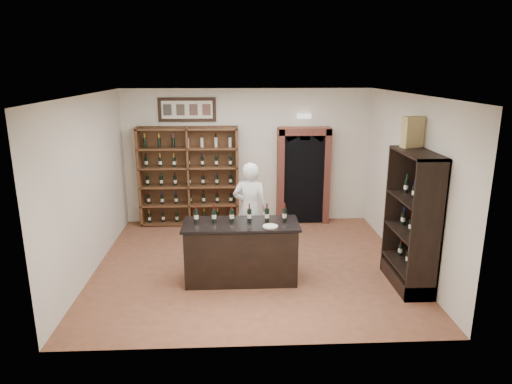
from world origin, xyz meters
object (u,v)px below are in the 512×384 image
shopkeeper (250,209)px  wine_shelf (189,176)px  tasting_counter (241,252)px  counter_bottle_0 (196,216)px  side_cabinet (412,241)px  wine_crate (412,132)px

shopkeeper → wine_shelf: bearing=-43.8°
tasting_counter → counter_bottle_0: bearing=173.3°
side_cabinet → shopkeeper: 2.89m
wine_shelf → counter_bottle_0: size_ratio=7.33×
wine_shelf → wine_crate: 4.96m
side_cabinet → shopkeeper: (-2.53, 1.39, 0.13)m
wine_shelf → shopkeeper: wine_shelf is taller
wine_shelf → tasting_counter: bearing=-69.4°
tasting_counter → counter_bottle_0: 0.95m
counter_bottle_0 → wine_crate: bearing=0.0°
wine_crate → counter_bottle_0: bearing=159.8°
counter_bottle_0 → wine_crate: wine_crate is taller
tasting_counter → side_cabinet: size_ratio=0.85×
wine_shelf → wine_crate: bearing=-36.6°
tasting_counter → shopkeeper: shopkeeper is taller
tasting_counter → counter_bottle_0: (-0.72, 0.08, 0.61)m
tasting_counter → shopkeeper: 1.18m
counter_bottle_0 → wine_shelf: bearing=97.6°
wine_shelf → tasting_counter: 3.19m
counter_bottle_0 → side_cabinet: bearing=-6.4°
side_cabinet → wine_crate: wine_crate is taller
tasting_counter → wine_crate: (2.73, 0.09, 1.95)m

